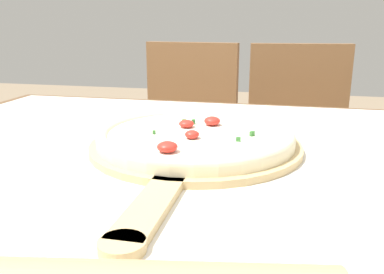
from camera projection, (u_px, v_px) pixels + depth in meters
The scene contains 6 objects.
dining_table at pixel (202, 209), 0.72m from camera, with size 1.35×1.01×0.72m.
towel_cloth at pixel (202, 158), 0.69m from camera, with size 1.27×0.93×0.00m.
pizza_peel at pixel (193, 148), 0.72m from camera, with size 0.38×0.57×0.01m.
pizza at pixel (196, 135), 0.73m from camera, with size 0.35×0.35×0.04m.
chair_left at pixel (185, 138), 1.63m from camera, with size 0.44×0.44×0.87m.
chair_right at pixel (298, 145), 1.54m from camera, with size 0.44×0.44×0.87m.
Camera 1 is at (0.13, -0.65, 0.95)m, focal length 38.00 mm.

